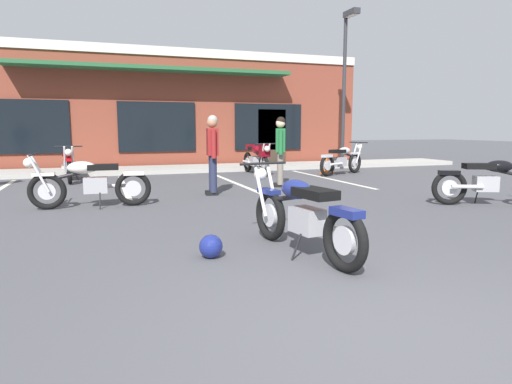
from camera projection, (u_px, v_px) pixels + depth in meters
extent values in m
plane|color=#47474C|center=(235.00, 222.00, 6.71)|extent=(80.00, 80.00, 0.00)
cube|color=#A8A59E|center=(162.00, 169.00, 14.58)|extent=(22.00, 1.80, 0.14)
cube|color=brown|center=(149.00, 111.00, 17.85)|extent=(15.35, 5.47, 4.14)
cube|color=beige|center=(155.00, 50.00, 14.99)|extent=(15.35, 0.06, 0.30)
cube|color=black|center=(25.00, 127.00, 14.02)|extent=(2.62, 0.06, 1.70)
cube|color=black|center=(157.00, 127.00, 15.34)|extent=(2.62, 0.06, 1.70)
cube|color=black|center=(269.00, 127.00, 16.67)|extent=(2.62, 0.06, 1.70)
cube|color=#33281E|center=(272.00, 138.00, 16.77)|extent=(1.10, 0.06, 2.10)
cube|color=#235933|center=(157.00, 69.00, 14.69)|extent=(9.21, 0.90, 0.12)
cube|color=silver|center=(124.00, 187.00, 10.77)|extent=(0.12, 4.80, 0.01)
cube|color=silver|center=(234.00, 182.00, 11.67)|extent=(0.12, 4.80, 0.01)
cube|color=silver|center=(328.00, 178.00, 12.56)|extent=(0.12, 4.80, 0.01)
torus|color=black|center=(345.00, 240.00, 4.35)|extent=(0.20, 0.65, 0.64)
cylinder|color=#B7B7BC|center=(345.00, 240.00, 4.35)|extent=(0.11, 0.29, 0.29)
torus|color=black|center=(270.00, 215.00, 5.60)|extent=(0.20, 0.65, 0.64)
cylinder|color=#B7B7BC|center=(270.00, 215.00, 5.60)|extent=(0.11, 0.29, 0.29)
cylinder|color=silver|center=(260.00, 190.00, 5.60)|extent=(0.10, 0.33, 0.66)
cylinder|color=silver|center=(272.00, 189.00, 5.69)|extent=(0.10, 0.33, 0.66)
cylinder|color=black|center=(263.00, 163.00, 5.67)|extent=(0.66, 0.14, 0.03)
sphere|color=silver|center=(260.00, 174.00, 5.76)|extent=(0.20, 0.20, 0.17)
cube|color=navy|center=(269.00, 191.00, 5.60)|extent=(0.20, 0.38, 0.06)
cube|color=#9E9EA3|center=(307.00, 220.00, 4.90)|extent=(0.30, 0.43, 0.28)
cylinder|color=silver|center=(338.00, 229.00, 4.65)|extent=(0.16, 0.55, 0.07)
cylinder|color=black|center=(297.00, 196.00, 5.04)|extent=(0.21, 0.94, 0.26)
ellipsoid|color=navy|center=(296.00, 189.00, 5.04)|extent=(0.33, 0.52, 0.22)
cube|color=black|center=(315.00, 193.00, 4.73)|extent=(0.36, 0.56, 0.10)
cube|color=navy|center=(347.00, 212.00, 4.29)|extent=(0.22, 0.38, 0.08)
cylinder|color=black|center=(296.00, 247.00, 4.79)|extent=(0.14, 0.05, 0.29)
torus|color=black|center=(133.00, 188.00, 8.12)|extent=(0.64, 0.13, 0.64)
cylinder|color=#B7B7BC|center=(133.00, 188.00, 8.12)|extent=(0.29, 0.08, 0.29)
torus|color=black|center=(47.00, 191.00, 7.72)|extent=(0.64, 0.13, 0.64)
cylinder|color=#B7B7BC|center=(47.00, 191.00, 7.72)|extent=(0.29, 0.08, 0.29)
cylinder|color=silver|center=(39.00, 174.00, 7.57)|extent=(0.33, 0.06, 0.66)
cylinder|color=silver|center=(40.00, 173.00, 7.74)|extent=(0.33, 0.06, 0.66)
cylinder|color=black|center=(33.00, 155.00, 7.58)|extent=(0.07, 0.66, 0.03)
sphere|color=silver|center=(28.00, 163.00, 7.58)|extent=(0.18, 0.18, 0.17)
cube|color=beige|center=(43.00, 174.00, 7.67)|extent=(0.37, 0.16, 0.06)
cube|color=#9E9EA3|center=(96.00, 185.00, 7.93)|extent=(0.41, 0.26, 0.28)
cylinder|color=silver|center=(118.00, 186.00, 8.17)|extent=(0.55, 0.10, 0.07)
cylinder|color=black|center=(83.00, 172.00, 7.84)|extent=(0.94, 0.11, 0.26)
ellipsoid|color=beige|center=(82.00, 168.00, 7.83)|extent=(0.49, 0.28, 0.22)
cube|color=black|center=(103.00, 167.00, 7.92)|extent=(0.53, 0.31, 0.10)
cube|color=beige|center=(134.00, 173.00, 8.08)|extent=(0.37, 0.18, 0.08)
cylinder|color=black|center=(100.00, 201.00, 7.82)|extent=(0.03, 0.14, 0.29)
torus|color=black|center=(248.00, 162.00, 14.39)|extent=(0.11, 0.64, 0.64)
cylinder|color=#B7B7BC|center=(248.00, 162.00, 14.39)|extent=(0.07, 0.29, 0.29)
torus|color=black|center=(264.00, 166.00, 13.05)|extent=(0.11, 0.64, 0.64)
cylinder|color=#B7B7BC|center=(264.00, 166.00, 13.05)|extent=(0.07, 0.29, 0.29)
cylinder|color=silver|center=(268.00, 155.00, 12.94)|extent=(0.05, 0.33, 0.66)
cylinder|color=silver|center=(262.00, 155.00, 12.88)|extent=(0.05, 0.33, 0.66)
cylinder|color=black|center=(266.00, 144.00, 12.79)|extent=(0.66, 0.04, 0.03)
sphere|color=silver|center=(267.00, 149.00, 12.74)|extent=(0.17, 0.17, 0.17)
cube|color=maroon|center=(264.00, 155.00, 12.97)|extent=(0.15, 0.36, 0.06)
cube|color=#9E9EA3|center=(254.00, 161.00, 13.78)|extent=(0.25, 0.40, 0.28)
cylinder|color=silver|center=(246.00, 162.00, 14.08)|extent=(0.08, 0.55, 0.07)
cylinder|color=black|center=(257.00, 154.00, 13.56)|extent=(0.08, 0.94, 0.26)
ellipsoid|color=maroon|center=(257.00, 150.00, 13.51)|extent=(0.31, 0.53, 0.26)
cube|color=maroon|center=(264.00, 151.00, 12.94)|extent=(0.28, 0.25, 0.36)
cube|color=black|center=(253.00, 149.00, 13.82)|extent=(0.25, 0.40, 0.10)
cube|color=maroon|center=(250.00, 147.00, 14.09)|extent=(0.21, 0.32, 0.16)
cylinder|color=black|center=(259.00, 169.00, 13.94)|extent=(0.14, 0.03, 0.29)
torus|color=black|center=(449.00, 188.00, 8.21)|extent=(0.63, 0.34, 0.64)
cylinder|color=#B7B7BC|center=(449.00, 188.00, 8.21)|extent=(0.29, 0.17, 0.29)
cube|color=#9E9EA3|center=(486.00, 184.00, 8.15)|extent=(0.46, 0.38, 0.28)
cylinder|color=silver|center=(468.00, 187.00, 8.04)|extent=(0.53, 0.28, 0.07)
cylinder|color=black|center=(498.00, 171.00, 8.10)|extent=(0.89, 0.43, 0.26)
ellipsoid|color=black|center=(499.00, 166.00, 8.09)|extent=(0.54, 0.43, 0.22)
cube|color=black|center=(479.00, 166.00, 8.11)|extent=(0.59, 0.46, 0.10)
cube|color=black|center=(449.00, 173.00, 8.17)|extent=(0.39, 0.29, 0.08)
cylinder|color=black|center=(476.00, 196.00, 8.37)|extent=(0.08, 0.13, 0.29)
torus|color=black|center=(68.00, 167.00, 12.53)|extent=(0.15, 0.65, 0.64)
cylinder|color=#B7B7BC|center=(68.00, 167.00, 12.53)|extent=(0.08, 0.29, 0.29)
torus|color=black|center=(69.00, 172.00, 11.23)|extent=(0.15, 0.65, 0.64)
cylinder|color=#B7B7BC|center=(69.00, 172.00, 11.23)|extent=(0.08, 0.29, 0.29)
cylinder|color=silver|center=(73.00, 159.00, 11.13)|extent=(0.07, 0.33, 0.66)
cylinder|color=silver|center=(65.00, 159.00, 11.05)|extent=(0.07, 0.33, 0.66)
cylinder|color=black|center=(68.00, 146.00, 10.97)|extent=(0.66, 0.09, 0.03)
sphere|color=silver|center=(68.00, 152.00, 10.92)|extent=(0.18, 0.18, 0.17)
cube|color=#B70F14|center=(69.00, 160.00, 11.15)|extent=(0.17, 0.37, 0.06)
cube|color=#9E9EA3|center=(68.00, 166.00, 11.94)|extent=(0.27, 0.42, 0.28)
cylinder|color=silver|center=(63.00, 167.00, 12.22)|extent=(0.12, 0.55, 0.07)
cylinder|color=black|center=(68.00, 158.00, 11.72)|extent=(0.14, 0.94, 0.26)
ellipsoid|color=#B70F14|center=(68.00, 155.00, 11.69)|extent=(0.30, 0.50, 0.22)
cube|color=black|center=(68.00, 154.00, 12.02)|extent=(0.32, 0.54, 0.10)
cube|color=#B70F14|center=(68.00, 157.00, 12.51)|extent=(0.19, 0.37, 0.08)
cylinder|color=black|center=(76.00, 175.00, 12.11)|extent=(0.14, 0.04, 0.29)
torus|color=black|center=(327.00, 166.00, 13.07)|extent=(0.62, 0.36, 0.64)
cylinder|color=#B7B7BC|center=(327.00, 166.00, 13.07)|extent=(0.29, 0.18, 0.29)
torus|color=black|center=(355.00, 163.00, 14.07)|extent=(0.62, 0.36, 0.64)
cylinder|color=#B7B7BC|center=(355.00, 163.00, 14.07)|extent=(0.29, 0.18, 0.29)
cylinder|color=silver|center=(354.00, 152.00, 14.16)|extent=(0.31, 0.18, 0.66)
cylinder|color=silver|center=(359.00, 153.00, 14.03)|extent=(0.31, 0.18, 0.66)
cylinder|color=black|center=(359.00, 142.00, 14.10)|extent=(0.31, 0.61, 0.03)
sphere|color=silver|center=(360.00, 147.00, 14.18)|extent=(0.23, 0.23, 0.17)
cube|color=silver|center=(356.00, 153.00, 14.06)|extent=(0.39, 0.28, 0.06)
cube|color=#9E9EA3|center=(340.00, 162.00, 13.51)|extent=(0.46, 0.39, 0.28)
cylinder|color=silver|center=(337.00, 164.00, 13.16)|extent=(0.53, 0.30, 0.07)
cylinder|color=black|center=(344.00, 153.00, 13.61)|extent=(0.88, 0.46, 0.26)
ellipsoid|color=silver|center=(344.00, 151.00, 13.61)|extent=(0.55, 0.44, 0.22)
cube|color=black|center=(338.00, 151.00, 13.36)|extent=(0.59, 0.48, 0.10)
cube|color=silver|center=(327.00, 156.00, 13.02)|extent=(0.39, 0.30, 0.08)
cylinder|color=black|center=(333.00, 170.00, 13.62)|extent=(0.08, 0.13, 0.29)
cube|color=black|center=(278.00, 185.00, 10.72)|extent=(0.26, 0.18, 0.08)
cube|color=black|center=(278.00, 184.00, 10.92)|extent=(0.26, 0.18, 0.08)
cylinder|color=slate|center=(280.00, 168.00, 10.66)|extent=(0.19, 0.19, 0.80)
cylinder|color=slate|center=(280.00, 167.00, 10.86)|extent=(0.19, 0.19, 0.80)
cube|color=#1E6633|center=(280.00, 140.00, 10.67)|extent=(0.34, 0.43, 0.56)
cylinder|color=#1E6633|center=(281.00, 142.00, 10.43)|extent=(0.13, 0.13, 0.58)
cylinder|color=#1E6633|center=(280.00, 142.00, 10.92)|extent=(0.13, 0.13, 0.58)
sphere|color=beige|center=(280.00, 123.00, 10.61)|extent=(0.28, 0.28, 0.22)
sphere|color=black|center=(281.00, 121.00, 10.61)|extent=(0.27, 0.27, 0.21)
cube|color=black|center=(212.00, 194.00, 9.39)|extent=(0.25, 0.13, 0.08)
cube|color=black|center=(211.00, 192.00, 9.59)|extent=(0.25, 0.13, 0.08)
cylinder|color=#232842|center=(213.00, 174.00, 9.34)|extent=(0.17, 0.17, 0.80)
cylinder|color=#232842|center=(212.00, 173.00, 9.53)|extent=(0.17, 0.17, 0.80)
cube|color=maroon|center=(212.00, 142.00, 9.34)|extent=(0.27, 0.40, 0.56)
cylinder|color=maroon|center=(214.00, 144.00, 9.11)|extent=(0.11, 0.11, 0.58)
cylinder|color=maroon|center=(211.00, 143.00, 9.59)|extent=(0.11, 0.11, 0.58)
sphere|color=#A07556|center=(212.00, 123.00, 9.29)|extent=(0.25, 0.25, 0.22)
sphere|color=gray|center=(213.00, 120.00, 9.28)|extent=(0.23, 0.23, 0.21)
sphere|color=navy|center=(211.00, 246.00, 4.85)|extent=(0.26, 0.26, 0.26)
cube|color=black|center=(209.00, 245.00, 4.95)|extent=(0.18, 0.03, 0.09)
cube|color=orange|center=(326.00, 173.00, 13.84)|extent=(0.34, 0.34, 0.03)
cone|color=orange|center=(326.00, 165.00, 13.81)|extent=(0.26, 0.26, 0.50)
cylinder|color=white|center=(326.00, 164.00, 13.80)|extent=(0.19, 0.19, 0.06)
cylinder|color=#2D2D33|center=(344.00, 93.00, 15.14)|extent=(0.12, 0.12, 5.16)
cube|color=#2D2D33|center=(352.00, 13.00, 14.45)|extent=(0.24, 0.70, 0.18)
cube|color=silver|center=(351.00, 16.00, 14.47)|extent=(0.18, 0.56, 0.02)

